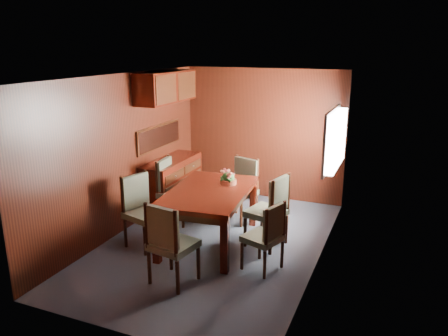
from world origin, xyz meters
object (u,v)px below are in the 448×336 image
at_px(dining_table, 209,197).
at_px(chair_right_near, 267,233).
at_px(chair_left_near, 142,207).
at_px(chair_head, 169,240).
at_px(sideboard, 172,184).
at_px(flower_centerpiece, 228,176).

height_order(dining_table, chair_right_near, chair_right_near).
xyz_separation_m(chair_left_near, chair_head, (0.91, -0.82, -0.00)).
height_order(sideboard, flower_centerpiece, flower_centerpiece).
distance_m(dining_table, flower_centerpiece, 0.45).
height_order(chair_left_near, chair_right_near, chair_left_near).
relative_size(sideboard, dining_table, 0.77).
bearing_deg(chair_right_near, sideboard, 75.02).
bearing_deg(chair_left_near, dining_table, 132.37).
height_order(chair_left_near, flower_centerpiece, flower_centerpiece).
height_order(dining_table, chair_left_near, chair_left_near).
xyz_separation_m(sideboard, flower_centerpiece, (1.31, -0.64, 0.48)).
xyz_separation_m(sideboard, chair_left_near, (0.30, -1.42, 0.13)).
xyz_separation_m(sideboard, chair_right_near, (2.18, -1.47, 0.06)).
distance_m(sideboard, chair_right_near, 2.63).
height_order(sideboard, dining_table, sideboard).
bearing_deg(flower_centerpiece, chair_right_near, -43.67).
xyz_separation_m(dining_table, flower_centerpiece, (0.15, 0.35, 0.24)).
height_order(chair_right_near, chair_head, chair_head).
height_order(sideboard, chair_head, chair_head).
xyz_separation_m(chair_right_near, chair_head, (-0.97, -0.78, 0.07)).
relative_size(chair_right_near, flower_centerpiece, 3.49).
bearing_deg(chair_right_near, chair_left_near, 107.67).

